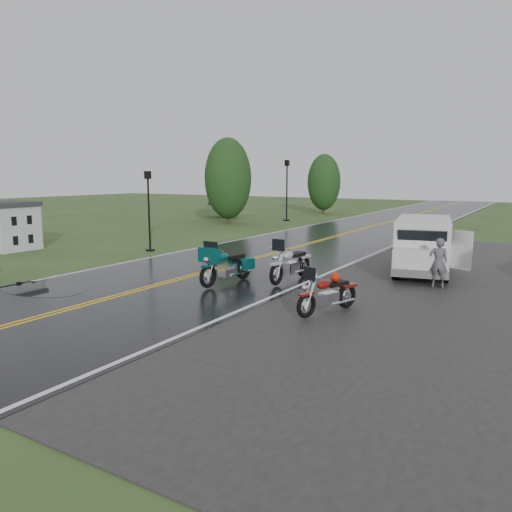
{
  "coord_description": "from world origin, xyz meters",
  "views": [
    {
      "loc": [
        10.4,
        -10.64,
        3.39
      ],
      "look_at": [
        2.8,
        2.0,
        1.0
      ],
      "focal_mm": 35.0,
      "sensor_mm": 36.0,
      "label": 1
    }
  ],
  "objects_px": {
    "house_left": "(5,177)",
    "lamp_post_far_left": "(287,190)",
    "motorcycle_silver": "(276,265)",
    "person_at_van": "(438,264)",
    "motorcycle_red": "(306,296)",
    "van_white": "(397,251)",
    "lamp_post_near_left": "(149,211)",
    "motorcycle_teal": "(208,267)"
  },
  "relations": [
    {
      "from": "van_white",
      "to": "lamp_post_near_left",
      "type": "relative_size",
      "value": 1.36
    },
    {
      "from": "van_white",
      "to": "motorcycle_silver",
      "type": "bearing_deg",
      "value": -145.36
    },
    {
      "from": "van_white",
      "to": "lamp_post_near_left",
      "type": "xyz_separation_m",
      "value": [
        -11.31,
        0.62,
        0.84
      ]
    },
    {
      "from": "house_left",
      "to": "person_at_van",
      "type": "relative_size",
      "value": 5.68
    },
    {
      "from": "motorcycle_teal",
      "to": "lamp_post_far_left",
      "type": "distance_m",
      "value": 23.25
    },
    {
      "from": "motorcycle_red",
      "to": "motorcycle_teal",
      "type": "bearing_deg",
      "value": 179.1
    },
    {
      "from": "house_left",
      "to": "lamp_post_far_left",
      "type": "height_order",
      "value": "house_left"
    },
    {
      "from": "motorcycle_silver",
      "to": "motorcycle_red",
      "type": "bearing_deg",
      "value": -47.33
    },
    {
      "from": "van_white",
      "to": "person_at_van",
      "type": "relative_size",
      "value": 3.25
    },
    {
      "from": "lamp_post_far_left",
      "to": "van_white",
      "type": "bearing_deg",
      "value": -52.94
    },
    {
      "from": "motorcycle_teal",
      "to": "person_at_van",
      "type": "distance_m",
      "value": 6.94
    },
    {
      "from": "lamp_post_near_left",
      "to": "motorcycle_teal",
      "type": "bearing_deg",
      "value": -35.59
    },
    {
      "from": "house_left",
      "to": "motorcycle_teal",
      "type": "distance_m",
      "value": 13.08
    },
    {
      "from": "motorcycle_red",
      "to": "lamp_post_near_left",
      "type": "distance_m",
      "value": 12.54
    },
    {
      "from": "lamp_post_far_left",
      "to": "person_at_van",
      "type": "bearing_deg",
      "value": -50.93
    },
    {
      "from": "motorcycle_teal",
      "to": "person_at_van",
      "type": "relative_size",
      "value": 1.57
    },
    {
      "from": "motorcycle_red",
      "to": "lamp_post_near_left",
      "type": "relative_size",
      "value": 0.56
    },
    {
      "from": "house_left",
      "to": "motorcycle_red",
      "type": "xyz_separation_m",
      "value": [
        16.54,
        -3.27,
        -2.7
      ]
    },
    {
      "from": "motorcycle_silver",
      "to": "van_white",
      "type": "xyz_separation_m",
      "value": [
        2.84,
        2.95,
        0.27
      ]
    },
    {
      "from": "motorcycle_red",
      "to": "person_at_van",
      "type": "xyz_separation_m",
      "value": [
        1.95,
        5.16,
        0.16
      ]
    },
    {
      "from": "motorcycle_silver",
      "to": "van_white",
      "type": "bearing_deg",
      "value": 48.67
    },
    {
      "from": "house_left",
      "to": "lamp_post_far_left",
      "type": "distance_m",
      "value": 20.09
    },
    {
      "from": "house_left",
      "to": "van_white",
      "type": "relative_size",
      "value": 1.75
    },
    {
      "from": "house_left",
      "to": "motorcycle_silver",
      "type": "relative_size",
      "value": 3.63
    },
    {
      "from": "motorcycle_teal",
      "to": "motorcycle_red",
      "type": "bearing_deg",
      "value": -14.44
    },
    {
      "from": "van_white",
      "to": "lamp_post_far_left",
      "type": "xyz_separation_m",
      "value": [
        -13.01,
        17.23,
        1.31
      ]
    },
    {
      "from": "motorcycle_red",
      "to": "house_left",
      "type": "bearing_deg",
      "value": -172.58
    },
    {
      "from": "van_white",
      "to": "person_at_van",
      "type": "bearing_deg",
      "value": -31.98
    },
    {
      "from": "motorcycle_red",
      "to": "lamp_post_near_left",
      "type": "bearing_deg",
      "value": 168.25
    },
    {
      "from": "lamp_post_near_left",
      "to": "lamp_post_far_left",
      "type": "height_order",
      "value": "lamp_post_far_left"
    },
    {
      "from": "person_at_van",
      "to": "lamp_post_near_left",
      "type": "relative_size",
      "value": 0.42
    },
    {
      "from": "motorcycle_red",
      "to": "lamp_post_far_left",
      "type": "height_order",
      "value": "lamp_post_far_left"
    },
    {
      "from": "lamp_post_near_left",
      "to": "van_white",
      "type": "bearing_deg",
      "value": -3.16
    },
    {
      "from": "house_left",
      "to": "lamp_post_near_left",
      "type": "height_order",
      "value": "house_left"
    },
    {
      "from": "van_white",
      "to": "motorcycle_red",
      "type": "bearing_deg",
      "value": -106.88
    },
    {
      "from": "lamp_post_near_left",
      "to": "motorcycle_silver",
      "type": "bearing_deg",
      "value": -22.87
    },
    {
      "from": "motorcycle_teal",
      "to": "person_at_van",
      "type": "bearing_deg",
      "value": 38.1
    },
    {
      "from": "motorcycle_teal",
      "to": "lamp_post_near_left",
      "type": "bearing_deg",
      "value": 149.47
    },
    {
      "from": "motorcycle_red",
      "to": "lamp_post_far_left",
      "type": "bearing_deg",
      "value": 137.16
    },
    {
      "from": "house_left",
      "to": "motorcycle_silver",
      "type": "height_order",
      "value": "house_left"
    },
    {
      "from": "person_at_van",
      "to": "lamp_post_near_left",
      "type": "height_order",
      "value": "lamp_post_near_left"
    },
    {
      "from": "motorcycle_red",
      "to": "motorcycle_silver",
      "type": "height_order",
      "value": "motorcycle_silver"
    }
  ]
}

